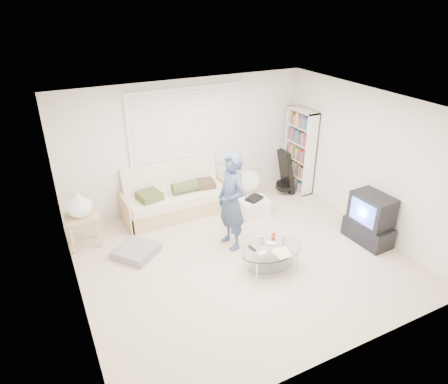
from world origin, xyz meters
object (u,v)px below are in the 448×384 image
coffee_table (271,252)px  futon_sofa (176,198)px  tv_unit (370,219)px  bookshelf (300,151)px

coffee_table → futon_sofa: bearing=106.5°
tv_unit → coffee_table: size_ratio=0.84×
tv_unit → bookshelf: bearing=86.8°
coffee_table → bookshelf: bearing=46.4°
futon_sofa → bookshelf: size_ratio=1.15×
bookshelf → tv_unit: 2.30m
bookshelf → tv_unit: bearing=-93.2°
tv_unit → coffee_table: bearing=177.4°
tv_unit → coffee_table: tv_unit is taller
bookshelf → tv_unit: (-0.13, -2.25, -0.46)m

